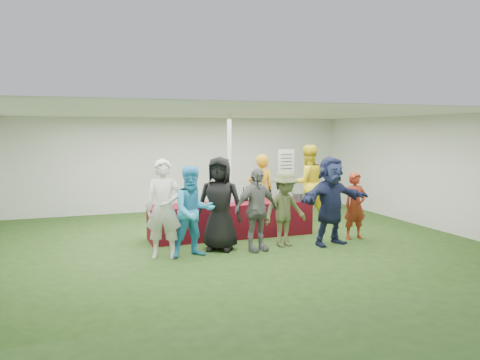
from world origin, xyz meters
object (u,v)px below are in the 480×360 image
object	(u,v)px
wine_list_sign	(286,166)
staff_back	(308,183)
customer_3	(256,210)
serving_table	(231,220)
customer_2	(220,204)
customer_4	(285,209)
customer_0	(164,209)
dump_bucket	(298,197)
customer_6	(355,206)
staff_pourer	(261,191)
customer_1	(193,212)
customer_5	(331,201)

from	to	relation	value
wine_list_sign	staff_back	world-z (taller)	staff_back
staff_back	customer_3	size ratio (longest dim) A/B	1.21
serving_table	wine_list_sign	size ratio (longest dim) A/B	2.00
customer_3	staff_back	bearing A→B (deg)	32.80
customer_2	customer_4	xyz separation A→B (m)	(1.32, -0.16, -0.16)
staff_back	customer_2	size ratio (longest dim) A/B	1.07
wine_list_sign	customer_0	bearing A→B (deg)	-139.18
dump_bucket	customer_0	distance (m)	3.38
staff_back	customer_6	size ratio (longest dim) A/B	1.36
customer_6	staff_pourer	bearing A→B (deg)	130.51
customer_3	customer_2	bearing A→B (deg)	143.16
customer_1	customer_4	bearing A→B (deg)	-2.22
customer_0	customer_5	bearing A→B (deg)	16.40
customer_2	customer_3	xyz separation A→B (m)	(0.65, -0.30, -0.11)
customer_1	customer_2	size ratio (longest dim) A/B	0.92
customer_1	customer_6	distance (m)	3.65
customer_4	customer_5	world-z (taller)	customer_5
customer_0	customer_2	xyz separation A→B (m)	(1.12, 0.18, 0.01)
customer_2	wine_list_sign	bearing A→B (deg)	78.12
customer_2	customer_6	distance (m)	3.04
staff_back	customer_1	world-z (taller)	staff_back
customer_3	customer_5	bearing A→B (deg)	-13.80
customer_5	customer_4	bearing A→B (deg)	157.69
staff_pourer	customer_0	bearing A→B (deg)	35.48
dump_bucket	customer_4	size ratio (longest dim) A/B	0.17
dump_bucket	customer_4	xyz separation A→B (m)	(-0.79, -0.96, -0.08)
staff_pourer	customer_4	bearing A→B (deg)	82.80
staff_pourer	customer_3	xyz separation A→B (m)	(-0.93, -2.03, -0.07)
customer_1	customer_0	bearing A→B (deg)	160.94
wine_list_sign	customer_3	size ratio (longest dim) A/B	1.11
customer_3	dump_bucket	bearing A→B (deg)	25.05
customer_6	customer_1	bearing A→B (deg)	-175.10
customer_2	customer_4	bearing A→B (deg)	22.75
customer_3	customer_6	world-z (taller)	customer_3
dump_bucket	customer_1	distance (m)	2.93
wine_list_sign	customer_4	bearing A→B (deg)	-115.80
customer_3	customer_1	bearing A→B (deg)	167.99
customer_0	customer_1	size ratio (longest dim) A/B	1.08
staff_back	customer_2	bearing A→B (deg)	38.15
wine_list_sign	customer_0	distance (m)	5.55
staff_back	dump_bucket	bearing A→B (deg)	58.56
dump_bucket	customer_0	world-z (taller)	customer_0
customer_1	customer_2	distance (m)	0.68
staff_pourer	customer_5	distance (m)	2.20
wine_list_sign	customer_5	world-z (taller)	customer_5
customer_4	wine_list_sign	bearing A→B (deg)	53.24
dump_bucket	customer_5	distance (m)	1.17
staff_back	customer_1	size ratio (longest dim) A/B	1.16
customer_3	staff_pourer	bearing A→B (deg)	53.71
customer_2	customer_0	bearing A→B (deg)	-141.18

